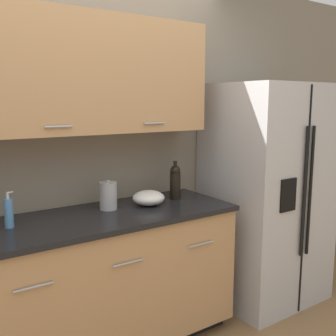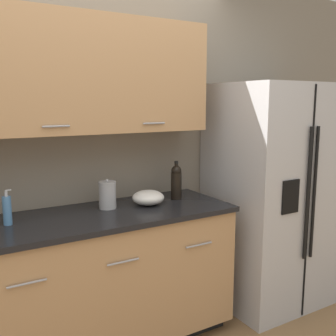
# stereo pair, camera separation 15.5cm
# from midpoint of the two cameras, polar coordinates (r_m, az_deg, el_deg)

# --- Properties ---
(wall_back) EXTENTS (10.00, 0.39, 2.60)m
(wall_back) POSITION_cam_midpoint_polar(r_m,az_deg,el_deg) (2.70, -13.26, 5.22)
(wall_back) COLOR gray
(wall_back) RESTS_ON ground_plane
(counter_unit) EXTENTS (2.27, 0.64, 0.93)m
(counter_unit) POSITION_cam_midpoint_polar(r_m,az_deg,el_deg) (2.64, -13.28, -16.79)
(counter_unit) COLOR black
(counter_unit) RESTS_ON ground_plane
(refrigerator) EXTENTS (0.88, 0.78, 1.78)m
(refrigerator) POSITION_cam_midpoint_polar(r_m,az_deg,el_deg) (3.33, 15.99, -3.77)
(refrigerator) COLOR #B2B2B5
(refrigerator) RESTS_ON ground_plane
(wine_bottle) EXTENTS (0.08, 0.08, 0.28)m
(wine_bottle) POSITION_cam_midpoint_polar(r_m,az_deg,el_deg) (2.88, 2.74, -1.93)
(wine_bottle) COLOR black
(wine_bottle) RESTS_ON counter_unit
(soap_dispenser) EXTENTS (0.05, 0.05, 0.21)m
(soap_dispenser) POSITION_cam_midpoint_polar(r_m,az_deg,el_deg) (2.43, -20.64, -5.76)
(soap_dispenser) COLOR #4C7FB2
(soap_dispenser) RESTS_ON counter_unit
(steel_canister) EXTENTS (0.12, 0.12, 0.20)m
(steel_canister) POSITION_cam_midpoint_polar(r_m,az_deg,el_deg) (2.64, -7.13, -3.90)
(steel_canister) COLOR #A3A3A5
(steel_canister) RESTS_ON counter_unit
(mixing_bowl) EXTENTS (0.22, 0.22, 0.10)m
(mixing_bowl) POSITION_cam_midpoint_polar(r_m,az_deg,el_deg) (2.72, -1.27, -4.31)
(mixing_bowl) COLOR white
(mixing_bowl) RESTS_ON counter_unit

